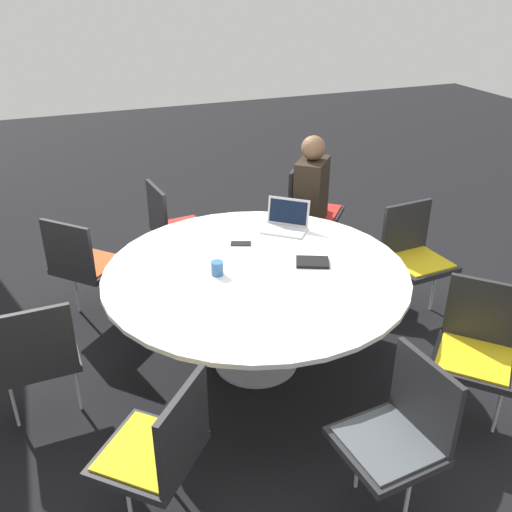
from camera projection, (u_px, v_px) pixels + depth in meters
ground_plane at (256, 362)px, 3.93m from camera, size 16.00×16.00×0.00m
conference_table at (256, 285)px, 3.65m from camera, size 1.93×1.93×0.72m
chair_0 at (310, 205)px, 5.10m from camera, size 0.61×0.60×0.87m
chair_1 at (173, 224)px, 4.73m from camera, size 0.48×0.47×0.87m
chair_2 at (83, 261)px, 4.14m from camera, size 0.61×0.61×0.87m
chair_3 at (37, 353)px, 3.16m from camera, size 0.44×0.46×0.87m
chair_4 at (160, 447)px, 2.54m from camera, size 0.61×0.61×0.87m
chair_5 at (399, 430)px, 2.64m from camera, size 0.48×0.46×0.87m
chair_6 at (477, 344)px, 3.23m from camera, size 0.61×0.61×0.87m
chair_7 at (415, 252)px, 4.27m from camera, size 0.46×0.47×0.87m
person_0 at (313, 195)px, 4.78m from camera, size 0.42×0.40×1.22m
laptop at (286, 222)px, 4.13m from camera, size 0.37×0.38×0.21m
spiral_notebook at (312, 262)px, 3.67m from camera, size 0.22×0.25×0.02m
coffee_cup at (217, 268)px, 3.53m from camera, size 0.08×0.08×0.09m
cell_phone at (241, 244)px, 3.93m from camera, size 0.12×0.16×0.01m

